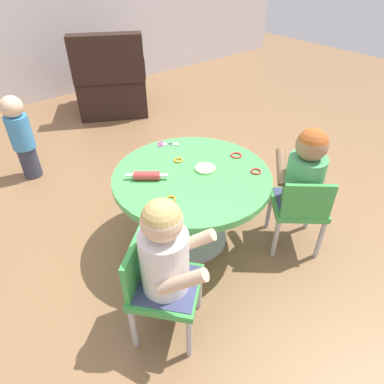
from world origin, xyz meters
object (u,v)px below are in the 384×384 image
seated_child_left (165,251)px  toddler_standing (21,136)px  armchair_dark (112,83)px  child_chair_right (299,207)px  craft_table (192,191)px  seated_child_right (306,171)px  rolling_pin (147,176)px  child_chair_left (159,285)px  craft_scissors (165,144)px

seated_child_left → toddler_standing: bearing=92.3°
armchair_dark → child_chair_right: bearing=-93.8°
craft_table → toddler_standing: 1.49m
seated_child_right → toddler_standing: seated_child_right is taller
rolling_pin → child_chair_left: bearing=-119.3°
armchair_dark → craft_scissors: armchair_dark is taller
child_chair_right → rolling_pin: size_ratio=2.79×
seated_child_left → armchair_dark: size_ratio=0.53×
craft_table → rolling_pin: (-0.22, 0.12, 0.14)m
child_chair_left → armchair_dark: (1.13, 2.53, 0.00)m
craft_table → seated_child_right: bearing=-40.5°
seated_child_right → craft_table: bearing=139.5°
toddler_standing → seated_child_right: bearing=-60.3°
rolling_pin → craft_scissors: bearing=40.5°
seated_child_left → craft_scissors: bearing=54.7°
armchair_dark → toddler_standing: 1.40m
child_chair_right → seated_child_right: size_ratio=1.05×
craft_table → armchair_dark: armchair_dark is taller
child_chair_left → rolling_pin: (0.28, 0.50, 0.22)m
seated_child_left → craft_scissors: 0.97m
seated_child_left → armchair_dark: 2.80m
child_chair_right → craft_scissors: bearing=114.5°
rolling_pin → craft_scissors: size_ratio=1.41×
child_chair_right → seated_child_right: bearing=49.0°
armchair_dark → craft_scissors: size_ratio=7.09×
child_chair_left → toddler_standing: 1.77m
craft_table → armchair_dark: (0.63, 2.15, -0.07)m
craft_table → child_chair_left: size_ratio=1.67×
craft_scissors → rolling_pin: bearing=-139.5°
armchair_dark → toddler_standing: (-1.17, -0.76, 0.05)m
craft_table → craft_scissors: craft_scissors is taller
child_chair_right → seated_child_right: seated_child_right is taller
seated_child_right → armchair_dark: armchair_dark is taller
craft_table → child_chair_left: bearing=-142.8°
child_chair_left → rolling_pin: rolling_pin is taller
child_chair_right → armchair_dark: size_ratio=0.55×
toddler_standing → craft_scissors: toddler_standing is taller
child_chair_left → armchair_dark: armchair_dark is taller
seated_child_left → child_chair_right: size_ratio=0.95×
child_chair_right → toddler_standing: size_ratio=0.80×
seated_child_left → seated_child_right: 0.95m
child_chair_left → armchair_dark: bearing=66.0°
child_chair_left → seated_child_right: seated_child_right is taller
child_chair_left → toddler_standing: bearing=91.5°
toddler_standing → seated_child_left: bearing=-87.7°
rolling_pin → craft_table: bearing=-27.5°
seated_child_left → toddler_standing: seated_child_left is taller
toddler_standing → child_chair_right: bearing=-61.4°
toddler_standing → craft_scissors: 1.20m
seated_child_left → armchair_dark: armchair_dark is taller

